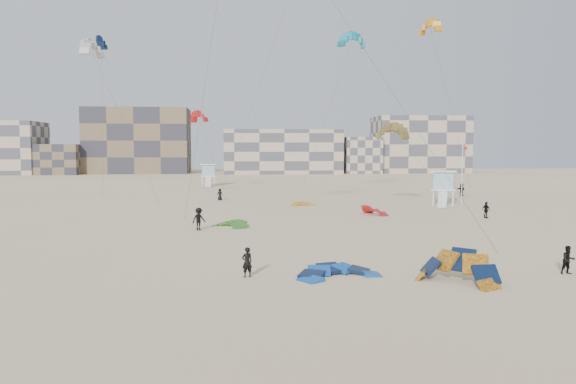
{
  "coord_description": "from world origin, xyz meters",
  "views": [
    {
      "loc": [
        -2.2,
        -26.28,
        6.84
      ],
      "look_at": [
        0.66,
        6.0,
        4.33
      ],
      "focal_mm": 35.0,
      "sensor_mm": 36.0,
      "label": 1
    }
  ],
  "objects": [
    {
      "name": "condo_east",
      "position": [
        50.0,
        132.0,
        8.0
      ],
      "size": [
        26.0,
        14.0,
        16.0
      ],
      "primitive_type": "cube",
      "color": "tan",
      "rests_on": "ground"
    },
    {
      "name": "lifeguard_tower_far",
      "position": [
        -7.67,
        77.16,
        2.0
      ],
      "size": [
        2.94,
        5.54,
        4.03
      ],
      "rotation": [
        0.0,
        0.0,
        0.03
      ],
      "color": "white",
      "rests_on": "ground"
    },
    {
      "name": "kite_ground_green",
      "position": [
        -2.92,
        22.84,
        0.0
      ],
      "size": [
        5.07,
        5.06,
        1.91
      ],
      "primitive_type": null,
      "rotation": [
        0.27,
        0.0,
        -0.79
      ],
      "color": "#377822",
      "rests_on": "ground"
    },
    {
      "name": "kitesurfer_d",
      "position": [
        22.09,
        26.62,
        0.82
      ],
      "size": [
        0.75,
        1.04,
        1.63
      ],
      "primitive_type": "imported",
      "rotation": [
        0.0,
        0.0,
        1.99
      ],
      "color": "black",
      "rests_on": "ground"
    },
    {
      "name": "kite_fly_yellow",
      "position": [
        23.11,
        46.99,
        22.72
      ],
      "size": [
        11.1,
        8.63,
        22.88
      ],
      "rotation": [
        0.0,
        0.0,
        -1.16
      ],
      "color": "orange",
      "rests_on": "ground"
    },
    {
      "name": "condo_mid",
      "position": [
        10.0,
        130.0,
        6.0
      ],
      "size": [
        32.0,
        16.0,
        12.0
      ],
      "primitive_type": "cube",
      "color": "tan",
      "rests_on": "ground"
    },
    {
      "name": "ground",
      "position": [
        0.0,
        0.0,
        0.0
      ],
      "size": [
        320.0,
        320.0,
        0.0
      ],
      "primitive_type": "plane",
      "color": "beige",
      "rests_on": "ground"
    },
    {
      "name": "kite_fly_navy",
      "position": [
        -20.14,
        51.05,
        20.75
      ],
      "size": [
        3.25,
        7.92,
        20.94
      ],
      "rotation": [
        0.0,
        0.0,
        1.63
      ],
      "color": "#09193D",
      "rests_on": "ground"
    },
    {
      "name": "condo_west_b",
      "position": [
        -30.0,
        134.0,
        9.0
      ],
      "size": [
        28.0,
        14.0,
        18.0
      ],
      "primitive_type": "cube",
      "color": "brown",
      "rests_on": "ground"
    },
    {
      "name": "kitesurfer_main",
      "position": [
        -1.77,
        3.26,
        0.81
      ],
      "size": [
        0.69,
        0.58,
        1.62
      ],
      "primitive_type": "imported",
      "rotation": [
        0.0,
        0.0,
        3.53
      ],
      "color": "black",
      "rests_on": "ground"
    },
    {
      "name": "kite_ground_yellow",
      "position": [
        5.54,
        40.47,
        0.0
      ],
      "size": [
        3.28,
        3.43,
        1.38
      ],
      "primitive_type": null,
      "rotation": [
        0.23,
        0.0,
        0.17
      ],
      "color": "orange",
      "rests_on": "ground"
    },
    {
      "name": "lifeguard_tower_near",
      "position": [
        22.56,
        39.41,
        2.08
      ],
      "size": [
        3.89,
        6.25,
        4.2
      ],
      "rotation": [
        0.0,
        0.0,
        -0.4
      ],
      "color": "white",
      "rests_on": "ground"
    },
    {
      "name": "condo_fill_right",
      "position": [
        32.0,
        128.0,
        5.0
      ],
      "size": [
        10.0,
        10.0,
        10.0
      ],
      "primitive_type": "cube",
      "color": "tan",
      "rests_on": "ground"
    },
    {
      "name": "kitesurfer_c",
      "position": [
        -5.53,
        20.91,
        0.95
      ],
      "size": [
        1.41,
        1.28,
        1.9
      ],
      "primitive_type": "imported",
      "rotation": [
        0.0,
        0.0,
        0.61
      ],
      "color": "black",
      "rests_on": "ground"
    },
    {
      "name": "kitesurfer_e",
      "position": [
        -4.66,
        48.37,
        0.78
      ],
      "size": [
        0.82,
        0.6,
        1.55
      ],
      "primitive_type": "imported",
      "rotation": [
        0.0,
        0.0,
        -0.14
      ],
      "color": "black",
      "rests_on": "ground"
    },
    {
      "name": "kitesurfer_f",
      "position": [
        29.92,
        51.9,
        0.93
      ],
      "size": [
        0.84,
        1.79,
        1.86
      ],
      "primitive_type": "imported",
      "rotation": [
        0.0,
        0.0,
        -1.39
      ],
      "color": "black",
      "rests_on": "ground"
    },
    {
      "name": "kite_ground_blue",
      "position": [
        3.08,
        3.06,
        0.0
      ],
      "size": [
        5.34,
        5.5,
        1.61
      ],
      "primitive_type": null,
      "rotation": [
        0.17,
        0.0,
        0.3
      ],
      "color": "blue",
      "rests_on": "ground"
    },
    {
      "name": "kite_fly_teal_b",
      "position": [
        13.98,
        53.16,
        21.94
      ],
      "size": [
        9.54,
        4.81,
        22.11
      ],
      "rotation": [
        0.0,
        0.0,
        0.32
      ],
      "color": "teal",
      "rests_on": "ground"
    },
    {
      "name": "kite_ground_red_far",
      "position": [
        11.76,
        30.49,
        0.0
      ],
      "size": [
        4.3,
        4.19,
        2.96
      ],
      "primitive_type": null,
      "rotation": [
        0.57,
        0.0,
        1.92
      ],
      "color": "red",
      "rests_on": "ground"
    },
    {
      "name": "flagpole",
      "position": [
        23.77,
        36.84,
        3.87
      ],
      "size": [
        0.6,
        0.09,
        7.35
      ],
      "color": "white",
      "rests_on": "ground"
    },
    {
      "name": "kite_fly_olive",
      "position": [
        15.57,
        37.63,
        8.65
      ],
      "size": [
        7.39,
        12.27,
        9.3
      ],
      "rotation": [
        0.0,
        0.0,
        -0.66
      ],
      "color": "brown",
      "rests_on": "ground"
    },
    {
      "name": "kite_fly_grey",
      "position": [
        -18.01,
        37.35,
        17.54
      ],
      "size": [
        9.92,
        6.77,
        17.89
      ],
      "rotation": [
        0.0,
        0.0,
        1.26
      ],
      "color": "silver",
      "rests_on": "ground"
    },
    {
      "name": "kite_ground_orange",
      "position": [
        8.83,
        1.01,
        0.0
      ],
      "size": [
        6.12,
        6.12,
        4.37
      ],
      "primitive_type": null,
      "rotation": [
        0.84,
        0.0,
        -0.77
      ],
      "color": "orange",
      "rests_on": "ground"
    },
    {
      "name": "kitesurfer_b",
      "position": [
        15.7,
        2.43,
        0.78
      ],
      "size": [
        0.76,
        0.6,
        1.56
      ],
      "primitive_type": "imported",
      "rotation": [
        0.0,
        0.0,
        0.01
      ],
      "color": "black",
      "rests_on": "ground"
    },
    {
      "name": "kite_fly_red",
      "position": [
        -8.36,
        63.54,
        11.71
      ],
      "size": [
        6.42,
        10.39,
        12.18
      ],
      "rotation": [
        0.0,
        0.0,
        2.27
      ],
      "color": "red",
      "rests_on": "ground"
    },
    {
      "name": "condo_fill_left",
      "position": [
        -50.0,
        128.0,
        4.0
      ],
      "size": [
        12.0,
        10.0,
        8.0
      ],
      "primitive_type": "cube",
      "color": "brown",
      "rests_on": "ground"
    }
  ]
}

